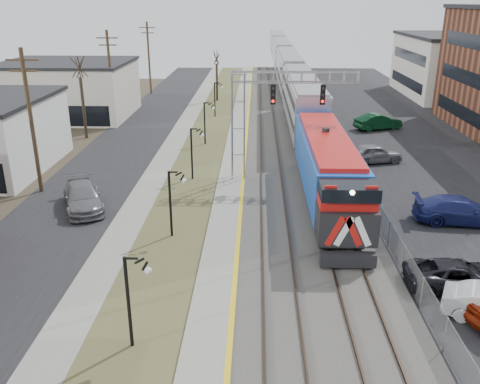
{
  "coord_description": "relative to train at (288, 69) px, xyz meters",
  "views": [
    {
      "loc": [
        0.82,
        -8.52,
        12.93
      ],
      "look_at": [
        -0.06,
        18.57,
        2.6
      ],
      "focal_mm": 38.0,
      "sensor_mm": 36.0,
      "label": 1
    }
  ],
  "objects": [
    {
      "name": "parking_lot",
      "position": [
        10.5,
        -35.1,
        -2.92
      ],
      "size": [
        16.0,
        120.0,
        0.04
      ],
      "primitive_type": "cube",
      "color": "black",
      "rests_on": "ground"
    },
    {
      "name": "car_lot_c",
      "position": [
        4.94,
        -57.39,
        -2.25
      ],
      "size": [
        5.07,
        2.49,
        1.39
      ],
      "primitive_type": "imported",
      "rotation": [
        0.0,
        0.0,
        1.53
      ],
      "color": "black",
      "rests_on": "ground"
    },
    {
      "name": "platform_edge",
      "position": [
        -5.62,
        -35.1,
        -2.69
      ],
      "size": [
        0.24,
        120.0,
        0.01
      ],
      "primitive_type": "cube",
      "color": "gold",
      "rests_on": "platform"
    },
    {
      "name": "platform",
      "position": [
        -6.5,
        -35.1,
        -2.82
      ],
      "size": [
        2.0,
        120.0,
        0.24
      ],
      "primitive_type": "cube",
      "color": "gray",
      "rests_on": "ground"
    },
    {
      "name": "utility_poles",
      "position": [
        -20.0,
        -45.1,
        2.06
      ],
      "size": [
        0.28,
        80.28,
        10.0
      ],
      "color": "#4C3823",
      "rests_on": "ground"
    },
    {
      "name": "lampposts",
      "position": [
        -9.5,
        -51.81,
        -0.94
      ],
      "size": [
        0.14,
        62.14,
        4.0
      ],
      "color": "black",
      "rests_on": "ground"
    },
    {
      "name": "grass_median",
      "position": [
        -9.5,
        -35.1,
        -2.91
      ],
      "size": [
        4.0,
        120.0,
        0.06
      ],
      "primitive_type": "cube",
      "color": "#4F542C",
      "rests_on": "ground"
    },
    {
      "name": "car_lot_e",
      "position": [
        5.22,
        -37.44,
        -2.14
      ],
      "size": [
        5.04,
        3.05,
        1.61
      ],
      "primitive_type": "imported",
      "rotation": [
        0.0,
        0.0,
        1.83
      ],
      "color": "slate",
      "rests_on": "ground"
    },
    {
      "name": "signal_gantry",
      "position": [
        -4.28,
        -42.11,
        2.65
      ],
      "size": [
        9.0,
        1.07,
        8.15
      ],
      "color": "gray",
      "rests_on": "ground"
    },
    {
      "name": "car_lot_f",
      "position": [
        8.13,
        -25.75,
        -2.12
      ],
      "size": [
        5.28,
        3.37,
        1.64
      ],
      "primitive_type": "imported",
      "rotation": [
        0.0,
        0.0,
        1.93
      ],
      "color": "#0B391C",
      "rests_on": "ground"
    },
    {
      "name": "fence",
      "position": [
        2.7,
        -35.1,
        -2.14
      ],
      "size": [
        0.04,
        120.0,
        1.6
      ],
      "primitive_type": "cube",
      "color": "gray",
      "rests_on": "ground"
    },
    {
      "name": "street_west",
      "position": [
        -17.0,
        -35.1,
        -2.92
      ],
      "size": [
        7.0,
        120.0,
        0.04
      ],
      "primitive_type": "cube",
      "color": "black",
      "rests_on": "ground"
    },
    {
      "name": "track_far",
      "position": [
        -0.0,
        -35.1,
        -2.66
      ],
      "size": [
        1.58,
        120.0,
        0.15
      ],
      "color": "#2D2119",
      "rests_on": "ballast_bed"
    },
    {
      "name": "train",
      "position": [
        0.0,
        0.0,
        0.0
      ],
      "size": [
        3.0,
        108.65,
        5.33
      ],
      "color": "#154CB2",
      "rests_on": "ground"
    },
    {
      "name": "ballast_bed",
      "position": [
        -1.5,
        -35.1,
        -2.84
      ],
      "size": [
        8.0,
        120.0,
        0.2
      ],
      "primitive_type": "cube",
      "color": "#595651",
      "rests_on": "ground"
    },
    {
      "name": "track_near",
      "position": [
        -3.5,
        -35.1,
        -2.66
      ],
      "size": [
        1.58,
        120.0,
        0.15
      ],
      "color": "#2D2119",
      "rests_on": "ballast_bed"
    },
    {
      "name": "sidewalk",
      "position": [
        -12.5,
        -35.1,
        -2.9
      ],
      "size": [
        2.0,
        120.0,
        0.08
      ],
      "primitive_type": "cube",
      "color": "gray",
      "rests_on": "ground"
    },
    {
      "name": "car_street_b",
      "position": [
        -15.96,
        -48.13,
        -2.13
      ],
      "size": [
        4.28,
        5.99,
        1.61
      ],
      "primitive_type": "imported",
      "rotation": [
        0.0,
        0.0,
        0.41
      ],
      "color": "slate",
      "rests_on": "ground"
    },
    {
      "name": "car_lot_d",
      "position": [
        7.88,
        -49.65,
        -2.13
      ],
      "size": [
        5.79,
        2.83,
        1.62
      ],
      "primitive_type": "imported",
      "rotation": [
        0.0,
        0.0,
        1.47
      ],
      "color": "navy",
      "rests_on": "ground"
    },
    {
      "name": "bare_trees",
      "position": [
        -18.16,
        -31.19,
        -0.24
      ],
      "size": [
        12.3,
        42.3,
        5.95
      ],
      "color": "#382D23",
      "rests_on": "ground"
    }
  ]
}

